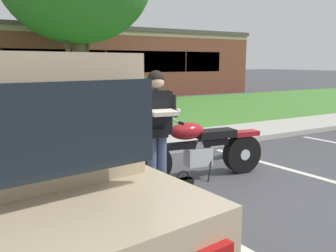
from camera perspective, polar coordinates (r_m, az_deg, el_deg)
The scene contains 11 objects.
ground_plane at distance 4.88m, azimuth 13.58°, elevation -11.62°, with size 140.00×140.00×0.00m, color #424247.
curb_strip at distance 6.95m, azimuth -1.47°, elevation -4.17°, with size 60.00×0.20×0.12m, color #B7B2A8.
concrete_walk at distance 7.70m, azimuth -4.42°, elevation -2.92°, with size 60.00×1.50×0.08m, color #B7B2A8.
grass_lawn at distance 12.05m, azimuth -13.82°, elevation 1.59°, with size 60.00×7.87×0.06m, color #478433.
stall_stripe_0 at distance 4.41m, azimuth 0.69°, elevation -13.72°, with size 0.12×4.40×0.01m, color silver.
stall_stripe_1 at distance 6.10m, azimuth 23.08°, elevation -7.67°, with size 0.12×4.40×0.01m, color silver.
motorcycle at distance 5.49m, azimuth 5.98°, elevation -3.64°, with size 2.24×0.82×1.18m.
rider_person at distance 4.62m, azimuth -1.82°, elevation 0.43°, with size 0.53×0.63×1.70m.
handbag at distance 4.83m, azimuth 2.44°, elevation -9.74°, with size 0.28×0.13×0.36m.
hedge_left at distance 15.92m, azimuth -22.05°, elevation 5.45°, with size 3.39×0.90×1.24m.
hedge_center_left at distance 16.95m, azimuth -7.83°, elevation 6.36°, with size 2.81×0.90×1.24m.
Camera 1 is at (-3.12, -3.29, 1.80)m, focal length 37.16 mm.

